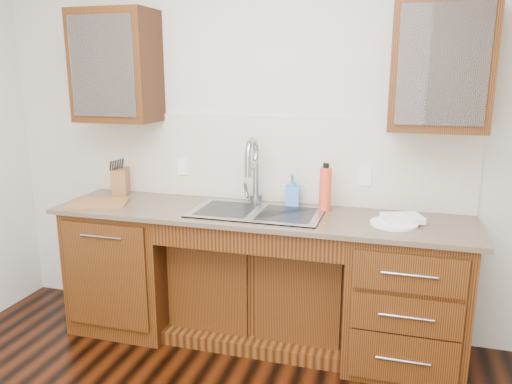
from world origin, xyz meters
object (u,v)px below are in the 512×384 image
(plate, at_px, (394,223))
(soap_bottle, at_px, (292,191))
(water_bottle, at_px, (325,189))
(knife_block, at_px, (121,181))
(cutting_board, at_px, (98,203))

(plate, bearing_deg, soap_bottle, 159.55)
(soap_bottle, relative_size, water_bottle, 0.72)
(knife_block, xyz_separation_m, cutting_board, (0.01, -0.32, -0.09))
(soap_bottle, relative_size, plate, 0.74)
(knife_block, distance_m, cutting_board, 0.33)
(water_bottle, xyz_separation_m, plate, (0.44, -0.19, -0.13))
(plate, relative_size, cutting_board, 0.73)
(water_bottle, bearing_deg, soap_bottle, 166.49)
(water_bottle, relative_size, plate, 1.02)
(water_bottle, distance_m, plate, 0.50)
(knife_block, bearing_deg, plate, -26.25)
(soap_bottle, xyz_separation_m, water_bottle, (0.23, -0.05, 0.04))
(water_bottle, xyz_separation_m, knife_block, (-1.52, 0.04, -0.05))
(water_bottle, xyz_separation_m, cutting_board, (-1.51, -0.28, -0.13))
(knife_block, bearing_deg, soap_bottle, -18.86)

